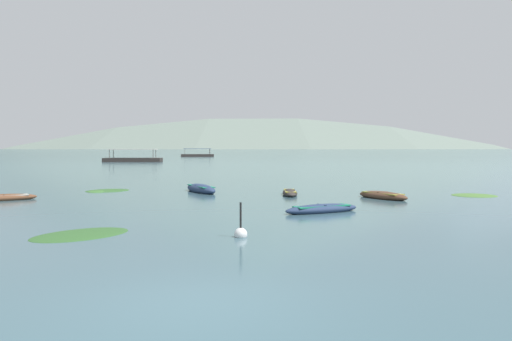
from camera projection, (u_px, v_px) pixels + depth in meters
name	position (u px, v px, depth m)	size (l,w,h in m)	color
ground_plane	(310.00, 149.00, 1498.84)	(6000.00, 6000.00, 0.00)	#385660
mountain_1	(102.00, 101.00, 1677.27)	(1262.91, 1262.91, 308.86)	#4C5B56
mountain_2	(256.00, 85.00, 1856.03)	(1993.61, 1993.61, 454.21)	slate
mountain_3	(462.00, 100.00, 1963.94)	(1507.58, 1507.58, 364.72)	slate
rowboat_0	(201.00, 189.00, 30.29)	(2.93, 3.96, 0.59)	navy
rowboat_1	(383.00, 196.00, 26.41)	(2.73, 3.19, 0.46)	#4C3323
rowboat_2	(290.00, 193.00, 28.38)	(1.08, 3.10, 0.39)	#2D2826
rowboat_4	(322.00, 209.00, 20.78)	(3.27, 2.56, 0.42)	navy
rowboat_6	(4.00, 198.00, 25.48)	(2.83, 2.64, 0.39)	brown
ferry_0	(133.00, 159.00, 95.21)	(10.72, 5.16, 2.54)	#2D2826
ferry_2	(197.00, 155.00, 150.08)	(9.83, 5.17, 2.54)	#2D2826
mooring_buoy	(241.00, 233.00, 15.04)	(0.38, 0.38, 1.12)	silver
weed_patch_3	(81.00, 235.00, 15.43)	(3.10, 2.00, 0.14)	#2D5628
weed_patch_4	(108.00, 191.00, 31.20)	(2.75, 2.14, 0.14)	#2D5628
weed_patch_5	(474.00, 196.00, 28.08)	(2.35, 2.29, 0.14)	#477033
weed_patch_6	(98.00, 192.00, 30.46)	(1.34, 1.16, 0.14)	#38662D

